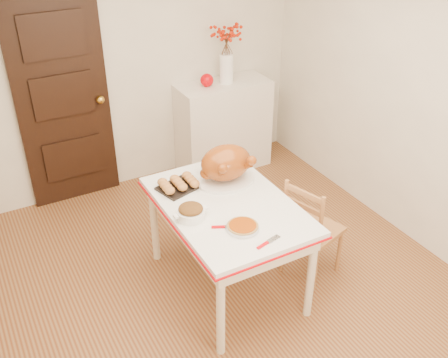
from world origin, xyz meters
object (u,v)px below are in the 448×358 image
sideboard (223,126)px  turkey_platter (226,165)px  pumpkin_pie (243,226)px  kitchen_table (227,245)px  chair_oak (313,227)px

sideboard → turkey_platter: 1.68m
sideboard → pumpkin_pie: size_ratio=4.40×
turkey_platter → kitchen_table: bearing=-134.8°
sideboard → turkey_platter: turkey_platter is taller
kitchen_table → chair_oak: 0.71m
kitchen_table → pumpkin_pie: 0.53m
sideboard → turkey_platter: size_ratio=2.08×
turkey_platter → pumpkin_pie: (-0.20, -0.60, -0.13)m
kitchen_table → pumpkin_pie: size_ratio=5.90×
kitchen_table → sideboard: bearing=62.1°
sideboard → kitchen_table: 1.93m
turkey_platter → pumpkin_pie: turkey_platter is taller
sideboard → turkey_platter: bearing=-118.1°
sideboard → chair_oak: bearing=-96.7°
sideboard → kitchen_table: size_ratio=0.75×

